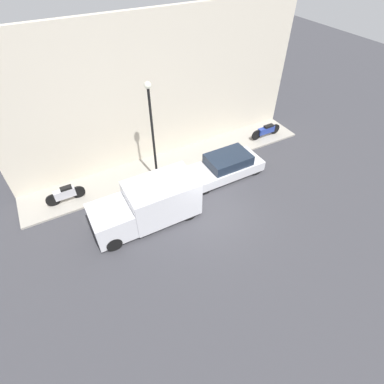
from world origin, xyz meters
TOP-DOWN VIEW (x-y plane):
  - ground_plane at (0.00, 0.00)m, footprint 60.00×60.00m
  - sidewalk at (4.30, 0.00)m, footprint 2.26×16.61m
  - building_facade at (5.58, 0.00)m, footprint 0.30×16.61m
  - parked_car at (2.03, -2.08)m, footprint 1.77×4.20m
  - delivery_van at (0.96, 2.89)m, footprint 1.96×4.87m
  - motorcycle_blue at (3.91, -6.41)m, footprint 0.30×2.16m
  - scooter_silver at (3.99, 6.02)m, footprint 0.30×1.89m
  - streetlamp at (3.38, 1.39)m, footprint 0.32×0.32m

SIDE VIEW (x-z plane):
  - ground_plane at x=0.00m, z-range 0.00..0.00m
  - sidewalk at x=4.30m, z-range 0.00..0.10m
  - motorcycle_blue at x=3.91m, z-range 0.15..0.94m
  - scooter_silver at x=3.99m, z-range 0.14..1.01m
  - parked_car at x=2.03m, z-range -0.02..1.25m
  - delivery_van at x=0.96m, z-range 0.01..2.02m
  - streetlamp at x=3.38m, z-range 0.78..6.17m
  - building_facade at x=5.58m, z-range 0.00..7.69m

